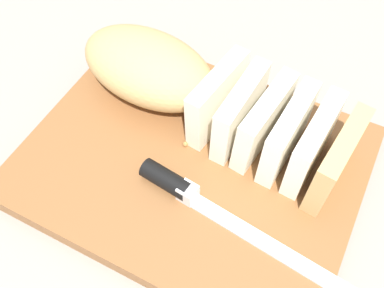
{
  "coord_description": "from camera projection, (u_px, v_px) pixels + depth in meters",
  "views": [
    {
      "loc": [
        0.14,
        -0.27,
        0.48
      ],
      "look_at": [
        0.0,
        0.0,
        0.05
      ],
      "focal_mm": 42.36,
      "sensor_mm": 36.0,
      "label": 1
    }
  ],
  "objects": [
    {
      "name": "ground_plane",
      "position": [
        192.0,
        169.0,
        0.57
      ],
      "size": [
        3.0,
        3.0,
        0.0
      ],
      "primitive_type": "plane",
      "color": "gray"
    },
    {
      "name": "cutting_board",
      "position": [
        192.0,
        164.0,
        0.56
      ],
      "size": [
        0.4,
        0.31,
        0.02
      ],
      "primitive_type": "cube",
      "rotation": [
        0.0,
        0.0,
        -0.0
      ],
      "color": "brown",
      "rests_on": "ground_plane"
    },
    {
      "name": "bread_loaf",
      "position": [
        195.0,
        89.0,
        0.56
      ],
      "size": [
        0.38,
        0.15,
        0.08
      ],
      "rotation": [
        0.0,
        0.0,
        -0.09
      ],
      "color": "tan",
      "rests_on": "cutting_board"
    },
    {
      "name": "bread_knife",
      "position": [
        190.0,
        194.0,
        0.51
      ],
      "size": [
        0.27,
        0.05,
        0.02
      ],
      "rotation": [
        0.0,
        0.0,
        -0.12
      ],
      "color": "silver",
      "rests_on": "cutting_board"
    },
    {
      "name": "crumb_near_knife",
      "position": [
        195.0,
        190.0,
        0.52
      ],
      "size": [
        0.01,
        0.01,
        0.01
      ],
      "primitive_type": "sphere",
      "color": "#A8753D",
      "rests_on": "cutting_board"
    },
    {
      "name": "crumb_near_loaf",
      "position": [
        185.0,
        144.0,
        0.56
      ],
      "size": [
        0.01,
        0.01,
        0.01
      ],
      "primitive_type": "sphere",
      "color": "#A8753D",
      "rests_on": "cutting_board"
    },
    {
      "name": "crumb_stray_left",
      "position": [
        256.0,
        141.0,
        0.56
      ],
      "size": [
        0.01,
        0.01,
        0.01
      ],
      "primitive_type": "sphere",
      "color": "#A8753D",
      "rests_on": "cutting_board"
    },
    {
      "name": "crumb_stray_right",
      "position": [
        197.0,
        124.0,
        0.58
      ],
      "size": [
        0.0,
        0.0,
        0.0
      ],
      "primitive_type": "sphere",
      "color": "#A8753D",
      "rests_on": "cutting_board"
    }
  ]
}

